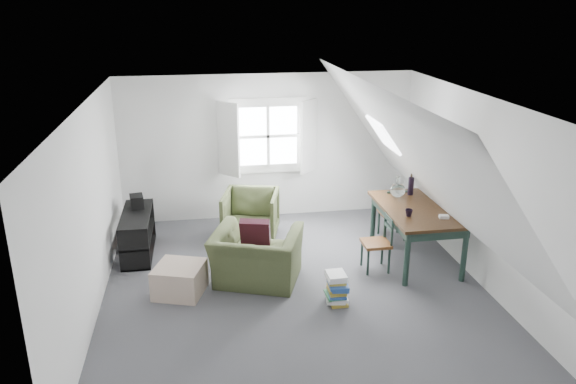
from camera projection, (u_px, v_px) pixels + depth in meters
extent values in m
plane|color=#47474C|center=(295.00, 289.00, 7.47)|extent=(5.50, 5.50, 0.00)
plane|color=white|center=(296.00, 103.00, 6.65)|extent=(5.50, 5.50, 0.00)
plane|color=silver|center=(268.00, 147.00, 9.63)|extent=(5.00, 0.00, 5.00)
plane|color=silver|center=(356.00, 318.00, 4.50)|extent=(5.00, 0.00, 5.00)
plane|color=silver|center=(89.00, 213.00, 6.68)|extent=(0.00, 5.50, 5.50)
plane|color=silver|center=(481.00, 191.00, 7.45)|extent=(0.00, 5.50, 5.50)
plane|color=white|center=(168.00, 167.00, 6.65)|extent=(3.19, 5.50, 4.48)
plane|color=white|center=(416.00, 156.00, 7.13)|extent=(3.19, 5.50, 4.48)
cube|color=white|center=(268.00, 136.00, 9.54)|extent=(1.30, 0.04, 1.30)
cube|color=white|center=(228.00, 140.00, 9.29)|extent=(0.35, 0.35, 1.25)
cube|color=white|center=(309.00, 137.00, 9.50)|extent=(0.35, 0.35, 1.25)
cube|color=white|center=(268.00, 136.00, 9.53)|extent=(1.00, 0.02, 1.00)
cube|color=white|center=(268.00, 136.00, 9.51)|extent=(1.08, 0.04, 0.05)
cube|color=white|center=(268.00, 136.00, 9.51)|extent=(0.05, 0.04, 1.08)
cube|color=white|center=(383.00, 135.00, 8.35)|extent=(0.35, 0.75, 0.47)
imported|color=#3D4627|center=(257.00, 281.00, 7.69)|extent=(1.40, 1.32, 0.74)
imported|color=#3D4627|center=(251.00, 238.00, 9.09)|extent=(1.03, 1.04, 0.79)
cube|color=#390F1C|center=(255.00, 233.00, 7.61)|extent=(0.45, 0.32, 0.42)
cube|color=tan|center=(180.00, 279.00, 7.32)|extent=(0.75, 0.75, 0.40)
cube|color=#301D10|center=(417.00, 209.00, 8.07)|extent=(0.99, 1.65, 0.04)
cube|color=#1D3129|center=(417.00, 215.00, 8.10)|extent=(0.88, 1.54, 0.13)
cylinder|color=#1D3129|center=(407.00, 259.00, 7.45)|extent=(0.08, 0.08, 0.78)
cylinder|color=#1D3129|center=(464.00, 255.00, 7.58)|extent=(0.08, 0.08, 0.78)
cylinder|color=#1D3129|center=(373.00, 218.00, 8.83)|extent=(0.08, 0.08, 0.78)
cylinder|color=#1D3129|center=(422.00, 215.00, 8.95)|extent=(0.08, 0.08, 0.78)
sphere|color=silver|center=(397.00, 190.00, 8.41)|extent=(0.23, 0.23, 0.23)
cylinder|color=silver|center=(398.00, 181.00, 8.37)|extent=(0.07, 0.07, 0.12)
cylinder|color=black|center=(411.00, 186.00, 8.54)|extent=(0.09, 0.09, 0.27)
cylinder|color=#3F2D1E|center=(412.00, 167.00, 8.44)|extent=(0.03, 0.06, 0.49)
cylinder|color=#3F2D1E|center=(413.00, 167.00, 8.46)|extent=(0.05, 0.07, 0.49)
cylinder|color=#3F2D1E|center=(412.00, 168.00, 8.43)|extent=(0.06, 0.08, 0.48)
imported|color=black|center=(408.00, 216.00, 7.74)|extent=(0.13, 0.13, 0.10)
cube|color=white|center=(444.00, 217.00, 7.66)|extent=(0.14, 0.11, 0.04)
cube|color=#613213|center=(393.00, 212.00, 8.96)|extent=(0.40, 0.40, 0.05)
cylinder|color=#1D3129|center=(398.00, 221.00, 9.21)|extent=(0.03, 0.03, 0.41)
cylinder|color=#1D3129|center=(405.00, 229.00, 8.91)|extent=(0.03, 0.03, 0.41)
cylinder|color=#1D3129|center=(379.00, 222.00, 9.16)|extent=(0.03, 0.03, 0.41)
cylinder|color=#1D3129|center=(385.00, 230.00, 8.86)|extent=(0.03, 0.03, 0.41)
cylinder|color=#1D3129|center=(407.00, 203.00, 8.75)|extent=(0.03, 0.03, 0.43)
cylinder|color=#1D3129|center=(387.00, 204.00, 8.70)|extent=(0.03, 0.03, 0.43)
cube|color=#1D3129|center=(398.00, 193.00, 8.66)|extent=(0.33, 0.03, 0.08)
cube|color=#1D3129|center=(398.00, 201.00, 8.71)|extent=(0.33, 0.03, 0.06)
cube|color=#613213|center=(376.00, 243.00, 7.90)|extent=(0.38, 0.38, 0.04)
cylinder|color=#1D3129|center=(362.00, 253.00, 8.08)|extent=(0.03, 0.03, 0.39)
cylinder|color=#1D3129|center=(382.00, 252.00, 8.13)|extent=(0.03, 0.03, 0.39)
cylinder|color=#1D3129|center=(368.00, 262.00, 7.80)|extent=(0.03, 0.03, 0.39)
cylinder|color=#1D3129|center=(389.00, 261.00, 7.85)|extent=(0.03, 0.03, 0.39)
cylinder|color=#1D3129|center=(385.00, 226.00, 8.00)|extent=(0.03, 0.03, 0.40)
cylinder|color=#1D3129|center=(392.00, 234.00, 7.71)|extent=(0.03, 0.03, 0.40)
cube|color=#1D3129|center=(389.00, 219.00, 7.80)|extent=(0.03, 0.31, 0.07)
cube|color=#1D3129|center=(389.00, 227.00, 7.84)|extent=(0.03, 0.31, 0.05)
cube|color=black|center=(140.00, 252.00, 8.54)|extent=(0.42, 1.26, 0.03)
cube|color=black|center=(138.00, 234.00, 8.44)|extent=(0.42, 1.26, 0.03)
cube|color=black|center=(136.00, 214.00, 8.34)|extent=(0.42, 1.26, 0.03)
cube|color=black|center=(134.00, 251.00, 7.87)|extent=(0.42, 0.03, 0.63)
cube|color=black|center=(141.00, 219.00, 9.01)|extent=(0.42, 0.03, 0.63)
cube|color=#264C99|center=(137.00, 255.00, 8.16)|extent=(0.19, 0.21, 0.23)
cube|color=red|center=(139.00, 242.00, 8.60)|extent=(0.19, 0.25, 0.23)
cube|color=white|center=(136.00, 231.00, 8.21)|extent=(0.19, 0.23, 0.21)
cube|color=black|center=(137.00, 202.00, 8.54)|extent=(0.23, 0.29, 0.21)
cube|color=#B29933|center=(338.00, 301.00, 7.14)|extent=(0.21, 0.28, 0.04)
cube|color=white|center=(335.00, 299.00, 7.14)|extent=(0.28, 0.31, 0.03)
cube|color=white|center=(339.00, 297.00, 7.12)|extent=(0.23, 0.30, 0.04)
cube|color=#337F4C|center=(335.00, 295.00, 7.10)|extent=(0.23, 0.29, 0.03)
cube|color=#264C99|center=(337.00, 293.00, 7.08)|extent=(0.25, 0.32, 0.03)
cube|color=#B29933|center=(336.00, 291.00, 7.09)|extent=(0.22, 0.28, 0.03)
cube|color=#B29933|center=(337.00, 288.00, 7.10)|extent=(0.25, 0.31, 0.04)
cube|color=#264C99|center=(339.00, 287.00, 7.05)|extent=(0.25, 0.32, 0.04)
cube|color=#264C99|center=(338.00, 284.00, 7.04)|extent=(0.25, 0.31, 0.03)
cube|color=#B29933|center=(336.00, 280.00, 7.07)|extent=(0.23, 0.29, 0.04)
cube|color=white|center=(336.00, 277.00, 7.05)|extent=(0.24, 0.27, 0.04)
cube|color=white|center=(336.00, 274.00, 7.04)|extent=(0.24, 0.28, 0.03)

